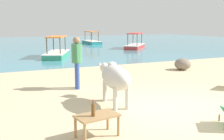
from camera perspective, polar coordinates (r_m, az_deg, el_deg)
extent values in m
cube|color=#CCB78E|center=(6.64, 13.99, -8.28)|extent=(18.00, 14.00, 0.04)
cube|color=teal|center=(27.26, -16.35, 5.04)|extent=(60.00, 36.00, 0.03)
cylinder|color=beige|center=(7.04, -1.53, -4.48)|extent=(0.11, 0.11, 0.55)
cylinder|color=beige|center=(7.13, 0.82, -4.28)|extent=(0.11, 0.11, 0.55)
cylinder|color=beige|center=(6.29, 0.68, -6.21)|extent=(0.11, 0.11, 0.55)
cylinder|color=beige|center=(6.39, 3.28, -5.96)|extent=(0.11, 0.11, 0.55)
ellipsoid|color=beige|center=(6.61, 0.76, -1.53)|extent=(0.71, 1.54, 0.59)
ellipsoid|color=beige|center=(7.46, -1.60, 0.53)|extent=(0.28, 0.42, 0.28)
cone|color=beige|center=(7.40, -2.63, 1.38)|extent=(0.11, 0.11, 0.10)
cone|color=beige|center=(7.48, -0.59, 1.48)|extent=(0.11, 0.11, 0.10)
ellipsoid|color=beige|center=(6.81, 0.04, 0.96)|extent=(0.27, 0.30, 0.20)
cube|color=#A37A4C|center=(4.84, -3.21, -9.67)|extent=(0.82, 0.55, 0.04)
cylinder|color=#A37A4C|center=(5.22, -0.91, -10.59)|extent=(0.05, 0.05, 0.38)
cylinder|color=#A37A4C|center=(4.94, 1.38, -11.80)|extent=(0.05, 0.05, 0.38)
cylinder|color=#A37A4C|center=(4.91, -7.78, -12.01)|extent=(0.05, 0.05, 0.38)
cylinder|color=#A37A4C|center=(4.61, -5.79, -13.45)|extent=(0.05, 0.05, 0.38)
cylinder|color=brown|center=(4.73, -4.02, -8.49)|extent=(0.07, 0.07, 0.22)
cylinder|color=brown|center=(4.69, -4.04, -6.86)|extent=(0.03, 0.03, 0.06)
cylinder|color=red|center=(4.68, -4.04, -6.42)|extent=(0.03, 0.03, 0.02)
cylinder|color=#A37A4C|center=(6.11, 21.83, -9.40)|extent=(0.04, 0.04, 0.14)
cylinder|color=#334C99|center=(8.54, -7.44, -1.08)|extent=(0.14, 0.14, 0.82)
cylinder|color=#334C99|center=(8.37, -7.39, -1.31)|extent=(0.14, 0.14, 0.82)
cylinder|color=#428956|center=(8.35, -7.52, 3.53)|extent=(0.32, 0.32, 0.58)
cylinder|color=#428956|center=(8.56, -7.57, 3.87)|extent=(0.09, 0.09, 0.52)
cylinder|color=#428956|center=(8.14, -7.47, 3.58)|extent=(0.09, 0.09, 0.52)
sphere|color=#997051|center=(8.32, -7.58, 6.27)|extent=(0.22, 0.22, 0.22)
ellipsoid|color=#6B5B4C|center=(10.36, 1.35, -0.28)|extent=(0.92, 0.99, 0.40)
ellipsoid|color=gray|center=(12.26, 14.79, 1.23)|extent=(0.91, 0.93, 0.51)
cube|color=#338E66|center=(17.08, -11.63, 3.18)|extent=(2.41, 3.75, 0.28)
cube|color=white|center=(17.06, -11.65, 3.72)|extent=(2.49, 3.83, 0.04)
cylinder|color=brown|center=(15.90, -10.98, 4.96)|extent=(0.06, 0.06, 0.95)
cylinder|color=brown|center=(16.04, -13.70, 4.90)|extent=(0.06, 0.06, 0.95)
cylinder|color=brown|center=(18.03, -9.93, 5.54)|extent=(0.06, 0.06, 0.95)
cylinder|color=brown|center=(18.15, -12.34, 5.48)|extent=(0.06, 0.06, 0.95)
cube|color=orange|center=(16.99, -11.76, 6.94)|extent=(1.84, 2.69, 0.06)
cube|color=#C63833|center=(22.99, 4.88, 4.98)|extent=(3.18, 3.45, 0.28)
cube|color=white|center=(22.98, 4.89, 5.38)|extent=(3.27, 3.54, 0.04)
cylinder|color=brown|center=(21.82, 5.36, 6.34)|extent=(0.06, 0.06, 0.95)
cylinder|color=brown|center=(21.97, 3.37, 6.39)|extent=(0.06, 0.06, 0.95)
cylinder|color=brown|center=(23.94, 6.31, 6.62)|extent=(0.06, 0.06, 0.95)
cylinder|color=brown|center=(24.08, 4.49, 6.67)|extent=(0.06, 0.06, 0.95)
cube|color=red|center=(22.93, 4.92, 7.77)|extent=(2.35, 2.52, 0.06)
cube|color=teal|center=(28.25, -4.37, 5.86)|extent=(1.27, 3.65, 0.28)
cube|color=white|center=(28.24, -4.37, 6.19)|extent=(1.33, 3.72, 0.04)
cylinder|color=brown|center=(29.13, -5.76, 7.17)|extent=(0.06, 0.06, 0.95)
cylinder|color=brown|center=(29.36, -4.31, 7.21)|extent=(0.06, 0.06, 0.95)
cylinder|color=brown|center=(27.07, -4.46, 7.00)|extent=(0.06, 0.06, 0.95)
cylinder|color=brown|center=(27.31, -2.91, 7.04)|extent=(0.06, 0.06, 0.95)
cube|color=orange|center=(28.19, -4.40, 8.13)|extent=(1.06, 2.56, 0.06)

